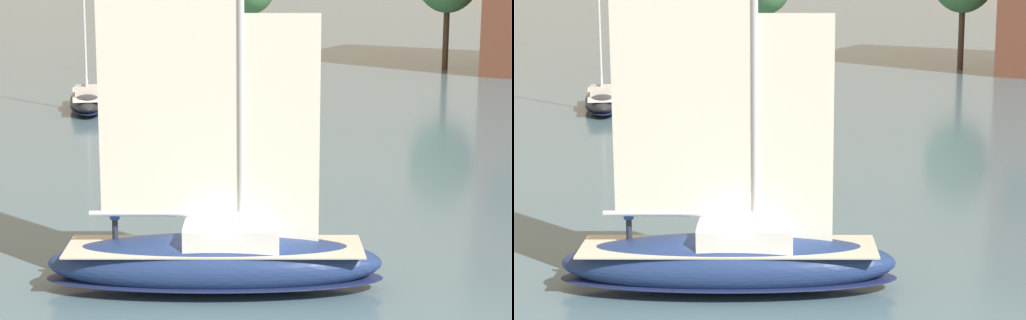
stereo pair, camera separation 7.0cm
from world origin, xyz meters
The scene contains 4 objects.
ground_plane centered at (0.00, 0.00, 0.00)m, with size 400.00×400.00×0.00m, color slate.
sailboat_main centered at (0.02, 0.01, 1.23)m, with size 11.75×8.32×15.92m.
sailboat_moored_near_marina centered at (-28.14, 29.53, 0.82)m, with size 7.43×8.47×12.15m.
sailboat_moored_far_slip centered at (-39.78, 49.61, 0.58)m, with size 4.42×6.24×8.48m.
Camera 2 is at (16.70, -28.15, 11.45)m, focal length 70.00 mm.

